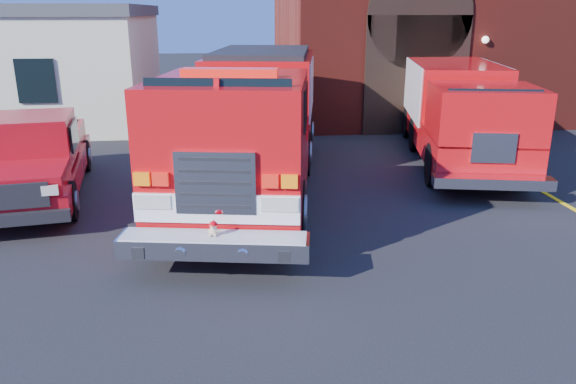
{
  "coord_description": "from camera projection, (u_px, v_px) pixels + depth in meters",
  "views": [
    {
      "loc": [
        -0.93,
        -9.89,
        4.12
      ],
      "look_at": [
        0.0,
        -1.2,
        1.3
      ],
      "focal_mm": 35.0,
      "sensor_mm": 36.0,
      "label": 1
    }
  ],
  "objects": [
    {
      "name": "ground",
      "position": [
        281.0,
        237.0,
        10.72
      ],
      "size": [
        100.0,
        100.0,
        0.0
      ],
      "primitive_type": "plane",
      "color": "black",
      "rests_on": "ground"
    },
    {
      "name": "parking_stripe_near",
      "position": [
        571.0,
        208.0,
        12.32
      ],
      "size": [
        0.12,
        3.0,
        0.01
      ],
      "primitive_type": "cube",
      "color": "yellow",
      "rests_on": "ground"
    },
    {
      "name": "parking_stripe_mid",
      "position": [
        506.0,
        171.0,
        15.16
      ],
      "size": [
        0.12,
        3.0,
        0.01
      ],
      "primitive_type": "cube",
      "color": "yellow",
      "rests_on": "ground"
    },
    {
      "name": "parking_stripe_far",
      "position": [
        462.0,
        146.0,
        18.0
      ],
      "size": [
        0.12,
        3.0,
        0.01
      ],
      "primitive_type": "cube",
      "color": "yellow",
      "rests_on": "ground"
    },
    {
      "name": "fire_station",
      "position": [
        462.0,
        8.0,
        23.55
      ],
      "size": [
        15.2,
        10.2,
        8.45
      ],
      "color": "maroon",
      "rests_on": "ground"
    },
    {
      "name": "side_building",
      "position": [
        14.0,
        64.0,
        21.42
      ],
      "size": [
        10.2,
        8.2,
        4.35
      ],
      "color": "beige",
      "rests_on": "ground"
    },
    {
      "name": "fire_engine",
      "position": [
        252.0,
        121.0,
        13.37
      ],
      "size": [
        4.5,
        10.57,
        3.16
      ],
      "color": "black",
      "rests_on": "ground"
    },
    {
      "name": "pickup_truck",
      "position": [
        32.0,
        158.0,
        12.85
      ],
      "size": [
        2.99,
        6.18,
        1.94
      ],
      "color": "black",
      "rests_on": "ground"
    },
    {
      "name": "secondary_truck",
      "position": [
        460.0,
        110.0,
        16.02
      ],
      "size": [
        4.08,
        8.47,
        2.64
      ],
      "color": "black",
      "rests_on": "ground"
    }
  ]
}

